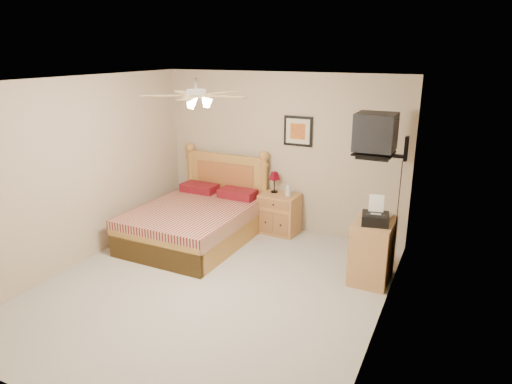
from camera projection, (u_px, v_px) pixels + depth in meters
floor at (212, 287)px, 5.66m from camera, size 4.50×4.50×0.00m
ceiling at (206, 80)px, 4.91m from camera, size 4.00×4.50×0.04m
wall_back at (282, 153)px, 7.23m from camera, size 4.00×0.04×2.50m
wall_front at (52, 274)px, 3.34m from camera, size 4.00×0.04×2.50m
wall_left at (80, 172)px, 6.09m from camera, size 0.04×4.50×2.50m
wall_right at (385, 217)px, 4.47m from camera, size 0.04×4.50×2.50m
bed at (193, 201)px, 6.82m from camera, size 1.57×2.04×1.30m
nightstand at (280, 214)px, 7.26m from camera, size 0.61×0.47×0.64m
table_lamp at (274, 182)px, 7.24m from camera, size 0.22×0.22×0.33m
lotion_bottle at (288, 189)px, 7.05m from camera, size 0.09×0.09×0.23m
framed_picture at (298, 131)px, 6.99m from camera, size 0.46×0.04×0.46m
dresser at (372, 251)px, 5.75m from camera, size 0.47×0.67×0.79m
fax_machine at (376, 211)px, 5.50m from camera, size 0.38×0.39×0.34m
magazine_lower at (374, 215)px, 5.81m from camera, size 0.19×0.24×0.02m
magazine_upper at (375, 214)px, 5.80m from camera, size 0.28×0.34×0.02m
wall_tv at (388, 136)px, 5.56m from camera, size 0.56×0.46×0.58m
ceiling_fan at (196, 95)px, 4.78m from camera, size 1.14×1.14×0.28m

